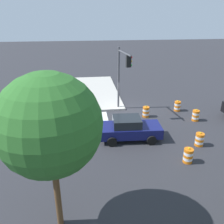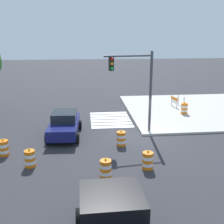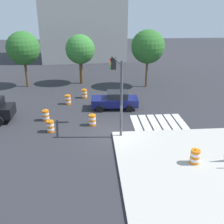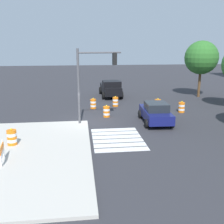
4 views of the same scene
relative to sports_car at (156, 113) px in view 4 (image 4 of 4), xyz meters
name	(u,v)px [view 4 (image 4 of 4)]	position (x,y,z in m)	size (l,w,h in m)	color
ground_plane	(87,122)	(-0.70, -5.25, -0.81)	(120.00, 120.00, 0.00)	#2D2D33
crosswalk_stripes	(117,139)	(3.30, -3.45, -0.80)	(4.35, 3.20, 0.02)	silver
sports_car	(156,113)	(0.00, 0.00, 0.00)	(4.39, 2.31, 1.63)	navy
pickup_truck	(111,88)	(-11.08, -2.18, 0.16)	(5.18, 2.41, 1.92)	black
traffic_barrel_near_corner	(107,112)	(-2.17, -3.60, -0.36)	(0.56, 0.56, 1.02)	orange
traffic_barrel_crosswalk_end	(182,107)	(-2.94, 3.25, -0.36)	(0.56, 0.56, 1.02)	orange
traffic_barrel_median_near	(93,104)	(-5.37, -4.54, -0.36)	(0.56, 0.56, 1.02)	orange
traffic_barrel_median_far	(158,104)	(-4.51, 1.51, -0.36)	(0.56, 0.56, 1.02)	orange
traffic_barrel_far_curb	(115,102)	(-6.06, -2.32, -0.36)	(0.56, 0.56, 1.02)	orange
traffic_barrel_on_sidewalk	(12,137)	(3.93, -9.83, -0.21)	(0.56, 0.56, 1.02)	orange
traffic_light_pole	(94,73)	(-0.25, -4.72, 3.10)	(0.71, 3.27, 5.50)	#4C4C51
street_tree_streetside_near	(201,58)	(-9.78, 7.96, 3.66)	(3.76, 3.76, 6.37)	brown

